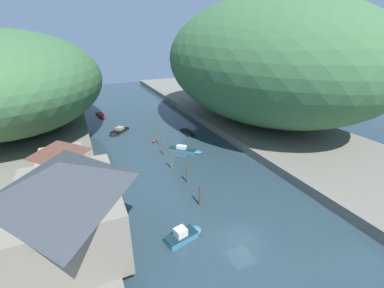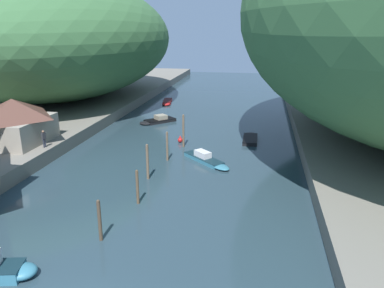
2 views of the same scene
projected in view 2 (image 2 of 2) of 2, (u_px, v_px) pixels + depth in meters
name	position (u px, v px, depth m)	size (l,w,h in m)	color
water_surface	(193.00, 136.00, 44.45)	(130.00, 130.00, 0.00)	#283D47
left_bank	(20.00, 122.00, 48.22)	(22.00, 120.00, 1.37)	slate
hillside_left	(59.00, 39.00, 58.38)	(33.50, 46.90, 18.44)	#3D6B3D
boathouse_shed	(14.00, 120.00, 36.76)	(6.08, 7.13, 4.44)	gray
boat_mid_channel	(207.00, 160.00, 35.81)	(5.25, 5.09, 0.96)	teal
boat_navy_launch	(167.00, 102.00, 63.50)	(2.18, 5.77, 0.40)	red
boat_open_rowboat	(157.00, 120.00, 50.78)	(4.92, 5.00, 0.96)	black
boat_white_cruiser	(250.00, 138.00, 43.07)	(1.62, 5.01, 0.40)	black
mooring_post_nearest	(100.00, 220.00, 22.46)	(0.22, 0.22, 2.72)	#4C3D2D
mooring_post_second	(137.00, 187.00, 27.20)	(0.21, 0.21, 2.66)	brown
mooring_post_middle	(147.00, 162.00, 31.58)	(0.23, 0.23, 3.13)	brown
mooring_post_fourth	(167.00, 146.00, 36.03)	(0.21, 0.21, 2.92)	brown
mooring_post_farthest	(183.00, 131.00, 40.07)	(0.22, 0.22, 3.59)	brown
channel_buoy_near	(180.00, 140.00, 42.03)	(0.55, 0.55, 0.83)	red
person_on_quay	(44.00, 138.00, 35.69)	(0.34, 0.43, 1.69)	#282D3D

